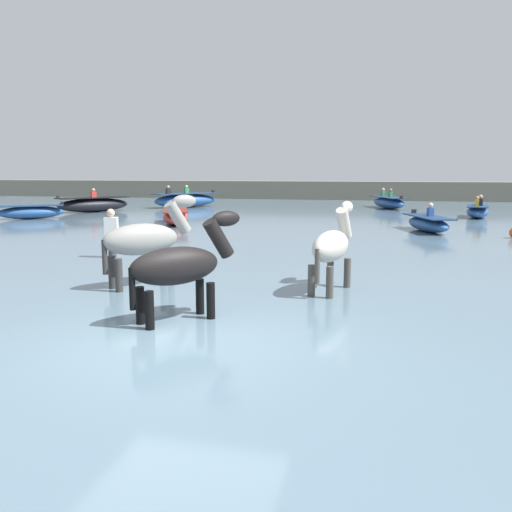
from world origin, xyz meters
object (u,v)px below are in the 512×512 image
(boat_near_starboard, at_px, (31,212))
(boat_distant_east, at_px, (389,202))
(horse_flank_pinto, at_px, (332,248))
(person_onlooker_left, at_px, (112,239))
(boat_near_port, at_px, (186,200))
(boat_mid_outer, at_px, (478,211))
(horse_trailing_black, at_px, (180,269))
(boat_mid_channel, at_px, (93,205))
(horse_lead_grey, at_px, (145,242))
(boat_far_inshore, at_px, (428,224))
(boat_far_offshore, at_px, (175,217))

(boat_near_starboard, bearing_deg, boat_distant_east, 34.35)
(boat_distant_east, bearing_deg, horse_flank_pinto, -92.89)
(horse_flank_pinto, relative_size, person_onlooker_left, 1.22)
(boat_distant_east, bearing_deg, boat_near_port, -170.89)
(horse_flank_pinto, bearing_deg, boat_mid_outer, 73.23)
(horse_trailing_black, bearing_deg, boat_near_port, 110.85)
(boat_mid_channel, bearing_deg, boat_near_starboard, -97.60)
(boat_near_port, bearing_deg, horse_trailing_black, -69.15)
(horse_lead_grey, bearing_deg, horse_trailing_black, -53.60)
(horse_trailing_black, distance_m, boat_near_starboard, 19.13)
(horse_lead_grey, height_order, boat_mid_outer, horse_lead_grey)
(horse_flank_pinto, distance_m, boat_near_starboard, 18.87)
(horse_lead_grey, distance_m, boat_mid_outer, 19.55)
(horse_flank_pinto, height_order, boat_mid_outer, horse_flank_pinto)
(boat_far_inshore, height_order, person_onlooker_left, person_onlooker_left)
(horse_trailing_black, relative_size, person_onlooker_left, 1.21)
(boat_near_port, bearing_deg, boat_distant_east, 9.11)
(horse_flank_pinto, bearing_deg, boat_near_starboard, 141.87)
(boat_mid_channel, height_order, boat_far_inshore, boat_mid_channel)
(boat_near_starboard, bearing_deg, boat_far_inshore, -3.54)
(horse_trailing_black, bearing_deg, boat_near_starboard, 132.37)
(boat_mid_channel, distance_m, person_onlooker_left, 16.02)
(boat_distant_east, height_order, person_onlooker_left, person_onlooker_left)
(boat_mid_outer, bearing_deg, horse_lead_grey, -116.17)
(horse_lead_grey, height_order, person_onlooker_left, horse_lead_grey)
(horse_trailing_black, xyz_separation_m, horse_flank_pinto, (1.95, 2.48, 0.01))
(horse_flank_pinto, relative_size, boat_near_starboard, 0.69)
(boat_mid_channel, bearing_deg, person_onlooker_left, -57.98)
(boat_mid_channel, bearing_deg, boat_mid_outer, 3.10)
(horse_lead_grey, height_order, boat_distant_east, horse_lead_grey)
(boat_mid_outer, relative_size, person_onlooker_left, 1.65)
(horse_lead_grey, distance_m, boat_far_offshore, 12.09)
(horse_lead_grey, xyz_separation_m, horse_trailing_black, (1.51, -2.05, -0.08))
(horse_trailing_black, distance_m, boat_near_port, 24.76)
(horse_flank_pinto, distance_m, boat_far_inshore, 10.87)
(boat_mid_channel, xyz_separation_m, boat_mid_outer, (19.40, 1.05, -0.09))
(horse_flank_pinto, bearing_deg, boat_far_inshore, 76.93)
(boat_far_offshore, bearing_deg, boat_near_starboard, 174.67)
(horse_lead_grey, bearing_deg, boat_near_starboard, 133.29)
(boat_far_inshore, relative_size, person_onlooker_left, 1.91)
(horse_lead_grey, relative_size, boat_distant_east, 0.55)
(horse_flank_pinto, distance_m, boat_far_offshore, 13.28)
(boat_mid_outer, relative_size, boat_near_port, 0.65)
(boat_far_inshore, distance_m, person_onlooker_left, 11.53)
(boat_mid_outer, xyz_separation_m, boat_near_port, (-15.92, 3.54, 0.12))
(horse_flank_pinto, height_order, boat_distant_east, horse_flank_pinto)
(boat_far_offshore, bearing_deg, horse_trailing_black, -67.61)
(horse_trailing_black, height_order, boat_distant_east, horse_trailing_black)
(boat_far_inshore, bearing_deg, person_onlooker_left, -135.38)
(boat_near_starboard, bearing_deg, horse_trailing_black, -47.63)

